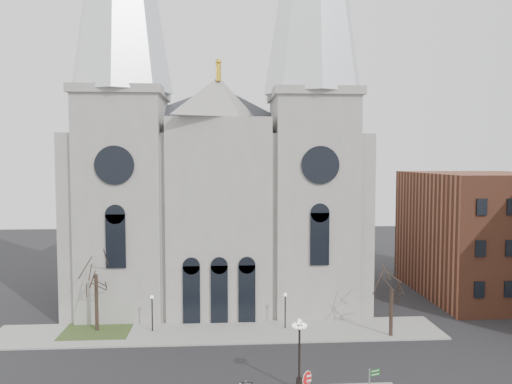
{
  "coord_description": "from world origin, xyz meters",
  "views": [
    {
      "loc": [
        0.41,
        -32.83,
        15.57
      ],
      "look_at": [
        3.1,
        8.0,
        12.85
      ],
      "focal_mm": 35.0,
      "sensor_mm": 36.0,
      "label": 1
    }
  ],
  "objects": [
    {
      "name": "sidewalk_far",
      "position": [
        0.0,
        11.0,
        0.07
      ],
      "size": [
        40.0,
        6.0,
        0.14
      ],
      "primitive_type": "cube",
      "color": "gray",
      "rests_on": "ground"
    },
    {
      "name": "grass_patch",
      "position": [
        -11.0,
        12.0,
        0.09
      ],
      "size": [
        6.0,
        5.0,
        0.18
      ],
      "primitive_type": "cube",
      "color": "#2E411C",
      "rests_on": "ground"
    },
    {
      "name": "cathedral",
      "position": [
        0.0,
        22.86,
        18.48
      ],
      "size": [
        33.0,
        26.66,
        54.0
      ],
      "color": "gray",
      "rests_on": "ground"
    },
    {
      "name": "bg_building_brick",
      "position": [
        30.0,
        22.0,
        7.0
      ],
      "size": [
        14.0,
        18.0,
        14.0
      ],
      "primitive_type": "cube",
      "color": "brown",
      "rests_on": "ground"
    },
    {
      "name": "tree_left",
      "position": [
        -11.0,
        12.0,
        5.58
      ],
      "size": [
        3.2,
        3.2,
        7.5
      ],
      "color": "black",
      "rests_on": "ground"
    },
    {
      "name": "tree_right",
      "position": [
        15.0,
        9.0,
        4.47
      ],
      "size": [
        3.2,
        3.2,
        6.0
      ],
      "color": "black",
      "rests_on": "ground"
    },
    {
      "name": "ped_lamp_left",
      "position": [
        -6.0,
        11.5,
        2.33
      ],
      "size": [
        0.32,
        0.32,
        3.26
      ],
      "color": "black",
      "rests_on": "sidewalk_far"
    },
    {
      "name": "ped_lamp_right",
      "position": [
        6.0,
        11.5,
        2.33
      ],
      "size": [
        0.32,
        0.32,
        3.26
      ],
      "color": "black",
      "rests_on": "sidewalk_far"
    },
    {
      "name": "stop_sign",
      "position": [
        5.39,
        -3.85,
        2.05
      ],
      "size": [
        0.9,
        0.41,
        2.7
      ],
      "rotation": [
        0.0,
        0.0,
        0.42
      ],
      "color": "slate",
      "rests_on": "sidewalk_near"
    },
    {
      "name": "globe_lamp",
      "position": [
        5.45,
        -0.5,
        3.15
      ],
      "size": [
        1.07,
        1.07,
        4.78
      ],
      "rotation": [
        0.0,
        0.0,
        -0.04
      ],
      "color": "black",
      "rests_on": "sidewalk_near"
    }
  ]
}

